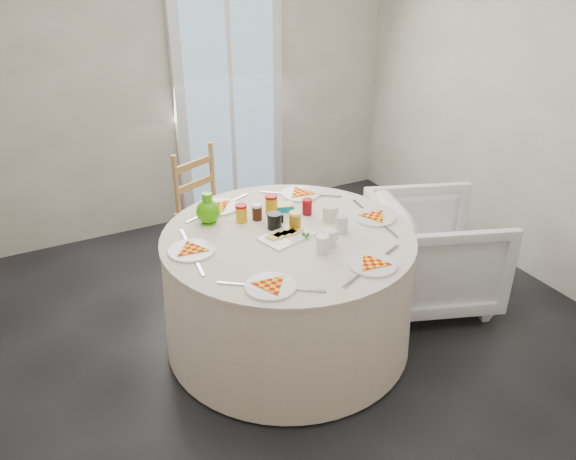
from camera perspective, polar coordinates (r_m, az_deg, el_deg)
name	(u,v)px	position (r m, az deg, el deg)	size (l,w,h in m)	color
floor	(293,334)	(3.81, 0.49, -10.47)	(4.00, 4.00, 0.00)	black
wall_back	(182,78)	(4.97, -10.74, 14.94)	(4.00, 0.02, 2.60)	#BCB5A3
wall_right	(543,104)	(4.45, 24.47, 11.53)	(0.02, 4.00, 2.60)	#BCB5A3
glass_door	(230,103)	(5.11, -5.95, 12.71)	(1.00, 0.08, 2.10)	silver
table	(288,290)	(3.56, 0.00, -6.08)	(1.57, 1.57, 0.79)	beige
wooden_chair	(213,213)	(4.35, -7.66, 1.72)	(0.43, 0.41, 0.96)	#BE8D3D
armchair	(433,251)	(4.08, 14.50, -2.07)	(0.81, 0.76, 0.84)	white
place_settings	(288,234)	(3.36, 0.00, -0.45)	(1.43, 1.43, 0.03)	white
jar_cluster	(273,211)	(3.53, -1.51, 1.92)	(0.47, 0.24, 0.14)	#AE5A25
butter_tub	(284,209)	(3.64, -0.37, 2.20)	(0.12, 0.08, 0.05)	#0684A7
green_pitcher	(208,208)	(3.48, -8.14, 2.20)	(0.15, 0.15, 0.19)	#3FA505
cheese_platter	(287,237)	(3.32, -0.12, -0.74)	(0.31, 0.20, 0.04)	white
mugs_glasses	(310,224)	(3.39, 2.24, 0.60)	(0.65, 0.65, 0.12)	#9F9F9F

